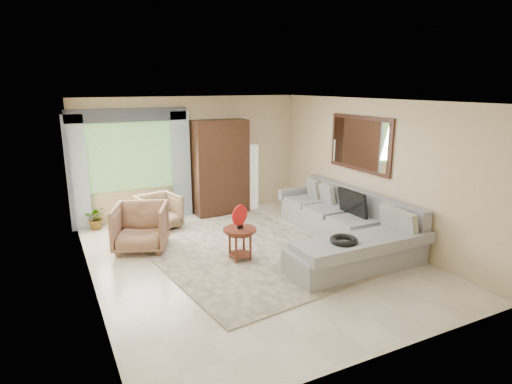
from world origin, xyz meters
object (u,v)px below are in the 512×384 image
tv_screen (352,203)px  armoire (220,167)px  armchair_right (159,212)px  coffee_table (240,244)px  floor_lamp (251,177)px  potted_plant (97,218)px  sectional_sofa (345,230)px  armchair_left (141,227)px

tv_screen → armoire: 3.15m
tv_screen → armchair_right: tv_screen is taller
coffee_table → floor_lamp: (1.55, 2.74, 0.46)m
coffee_table → potted_plant: size_ratio=1.15×
sectional_sofa → armoire: size_ratio=1.65×
armoire → armchair_left: bearing=-145.4°
sectional_sofa → potted_plant: 4.90m
armchair_right → potted_plant: 1.26m
coffee_table → armoire: 2.89m
coffee_table → armchair_left: bearing=138.0°
floor_lamp → potted_plant: bearing=180.0°
sectional_sofa → coffee_table: size_ratio=6.25×
coffee_table → potted_plant: bearing=125.1°
sectional_sofa → armchair_right: (-2.78, 2.42, 0.07)m
armchair_left → armchair_right: (0.56, 0.98, -0.06)m
potted_plant → armoire: (2.68, -0.06, 0.81)m
armoire → floor_lamp: 0.86m
sectional_sofa → armoire: (-1.23, 2.90, 0.77)m
coffee_table → floor_lamp: size_ratio=0.37×
tv_screen → potted_plant: tv_screen is taller
armchair_right → potted_plant: bearing=140.0°
tv_screen → potted_plant: 5.06m
floor_lamp → tv_screen: bearing=-76.0°
coffee_table → armchair_left: size_ratio=0.61×
armchair_left → potted_plant: bearing=133.0°
coffee_table → potted_plant: (-1.93, 2.74, -0.05)m
sectional_sofa → potted_plant: (-3.91, 2.96, -0.04)m
tv_screen → armchair_right: (-3.05, 2.27, -0.37)m
coffee_table → armoire: bearing=74.3°
armchair_left → potted_plant: 1.63m
armoire → floor_lamp: bearing=4.3°
tv_screen → armchair_left: bearing=160.3°
tv_screen → floor_lamp: size_ratio=0.49×
sectional_sofa → floor_lamp: bearing=98.3°
tv_screen → armchair_left: tv_screen is taller
armchair_right → armoire: size_ratio=0.37×
tv_screen → floor_lamp: floor_lamp is taller
potted_plant → floor_lamp: 3.52m
armchair_left → armchair_right: 1.13m
armchair_left → armoire: (2.11, 1.46, 0.64)m
armchair_right → armoire: bearing=3.0°
potted_plant → floor_lamp: size_ratio=0.32×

